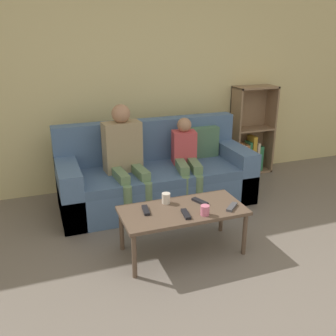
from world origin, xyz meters
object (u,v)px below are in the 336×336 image
Objects in this scene: tv_remote_0 at (200,201)px; person_child at (186,157)px; bookshelf at (249,140)px; coffee_table at (183,213)px; person_adult at (125,152)px; cup_near at (166,198)px; cup_far at (205,210)px; couch at (156,177)px; tv_remote_1 at (186,214)px; tv_remote_3 at (146,210)px; tv_remote_2 at (232,207)px.

person_child is at bearing 53.75° from tv_remote_0.
coffee_table is at bearing -135.53° from bookshelf.
person_adult is at bearing 104.52° from coffee_table.
cup_near is 0.40m from cup_far.
couch is 1.09m from coffee_table.
tv_remote_1 is at bearing -102.33° from person_child.
cup_far is (0.02, -1.25, 0.17)m from couch.
cup_near is 0.29m from tv_remote_1.
bookshelf reaches higher than tv_remote_3.
tv_remote_3 is at bearing -156.41° from cup_near.
person_child is at bearing 135.80° from tv_remote_2.
couch is 12.27× the size of tv_remote_3.
cup_near is 1.10× the size of cup_far.
cup_near is 0.31m from tv_remote_0.
tv_remote_2 is at bearing -7.73° from tv_remote_3.
person_child is 1.17m from tv_remote_3.
tv_remote_3 is at bearing -141.73° from bookshelf.
coffee_table is at bearing -4.66° from tv_remote_3.
bookshelf is at bearing 38.07° from person_child.
person_adult is 6.59× the size of tv_remote_0.
cup_near is at bearing 124.99° from cup_far.
cup_near reaches higher than tv_remote_0.
cup_far is 0.54× the size of tv_remote_2.
tv_remote_1 is at bearing -134.87° from tv_remote_2.
person_adult is at bearing 101.01° from cup_near.
person_child is at bearing 75.30° from cup_far.
person_adult is 0.70m from person_child.
tv_remote_1 is 0.35m from tv_remote_3.
cup_near is (-0.21, -0.92, 0.17)m from couch.
tv_remote_0 is 1.01× the size of tv_remote_1.
bookshelf is 2.11m from tv_remote_2.
bookshelf is 2.28m from coffee_table.
tv_remote_0 is (0.45, -0.94, -0.23)m from person_adult.
tv_remote_0 is at bearing -69.15° from person_adult.
bookshelf reaches higher than person_child.
tv_remote_0 is at bearing -133.16° from bookshelf.
tv_remote_2 is at bearing -29.95° from cup_near.
person_adult is at bearing 109.60° from tv_remote_1.
person_adult is 13.56× the size of cup_far.
tv_remote_0 and tv_remote_1 have the same top height.
person_child is at bearing 56.83° from cup_near.
cup_far is 0.28m from tv_remote_2.
person_adult is at bearing 167.38° from tv_remote_2.
person_child is (0.43, 0.96, 0.17)m from coffee_table.
bookshelf reaches higher than couch.
bookshelf reaches higher than person_adult.
couch is at bearing 7.27° from person_adult.
cup_far reaches higher than tv_remote_1.
bookshelf is at bearing 39.80° from cup_near.
cup_far is (0.23, -0.33, -0.00)m from cup_near.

